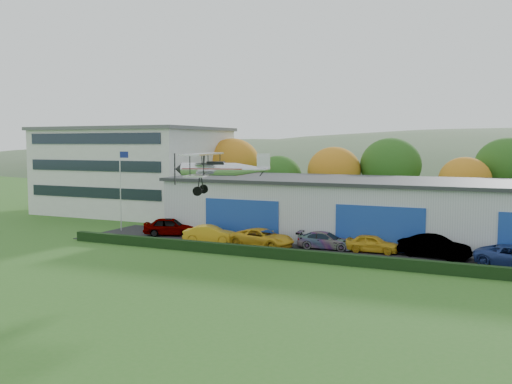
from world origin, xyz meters
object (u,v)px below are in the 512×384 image
at_px(car_1, 210,234).
at_px(car_5, 434,246).
at_px(car_0, 170,226).
at_px(car_4, 372,243).
at_px(hangar, 394,210).
at_px(car_3, 326,240).
at_px(car_2, 262,238).
at_px(office_block, 135,170).
at_px(flagpole, 121,182).
at_px(biplane, 217,168).

bearing_deg(car_1, car_5, -99.39).
height_order(car_0, car_4, car_0).
bearing_deg(hangar, car_3, -121.33).
height_order(car_3, car_5, car_5).
relative_size(hangar, car_2, 7.58).
xyz_separation_m(car_1, car_4, (13.48, 1.57, -0.04)).
distance_m(hangar, office_block, 33.84).
bearing_deg(car_5, car_2, 107.21).
distance_m(office_block, car_0, 19.94).
bearing_deg(car_1, car_2, -103.30).
distance_m(car_2, car_3, 5.10).
bearing_deg(car_5, hangar, 43.08).
xyz_separation_m(hangar, flagpole, (-24.88, -5.98, 2.13)).
bearing_deg(flagpole, biplane, -32.82).
height_order(car_3, car_4, car_4).
bearing_deg(car_3, car_4, -93.14).
bearing_deg(car_2, office_block, 66.02).
distance_m(hangar, car_1, 16.24).
height_order(hangar, office_block, office_block).
distance_m(office_block, car_1, 24.92).
bearing_deg(hangar, flagpole, -166.49).
bearing_deg(biplane, hangar, 45.56).
xyz_separation_m(car_2, car_3, (4.89, 1.46, -0.08)).
height_order(car_5, biplane, biplane).
xyz_separation_m(flagpole, car_2, (15.88, -2.24, -3.99)).
bearing_deg(car_2, car_4, -71.68).
relative_size(car_1, biplane, 0.60).
distance_m(office_block, biplane, 33.77).
relative_size(car_3, car_4, 1.13).
relative_size(flagpole, car_0, 1.65).
relative_size(car_0, car_3, 1.06).
distance_m(car_4, biplane, 14.17).
relative_size(hangar, car_4, 9.98).
bearing_deg(car_1, car_3, -95.20).
bearing_deg(office_block, car_1, -38.63).
bearing_deg(biplane, car_0, 119.64).
height_order(hangar, car_2, hangar).
bearing_deg(flagpole, car_0, -5.07).
xyz_separation_m(hangar, car_3, (-4.12, -6.76, -1.94)).
xyz_separation_m(car_0, car_2, (9.99, -1.72, -0.08)).
distance_m(flagpole, car_3, 21.18).
xyz_separation_m(car_0, biplane, (10.27, -9.90, 5.96)).
height_order(car_1, biplane, biplane).
xyz_separation_m(car_1, car_2, (4.83, 0.07, 0.01)).
xyz_separation_m(office_block, car_3, (28.88, -13.78, -4.50)).
bearing_deg(car_4, biplane, 138.34).
relative_size(car_1, car_2, 0.84).
relative_size(hangar, car_1, 9.07).
bearing_deg(car_2, flagpole, 90.41).
bearing_deg(flagpole, car_1, -11.82).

